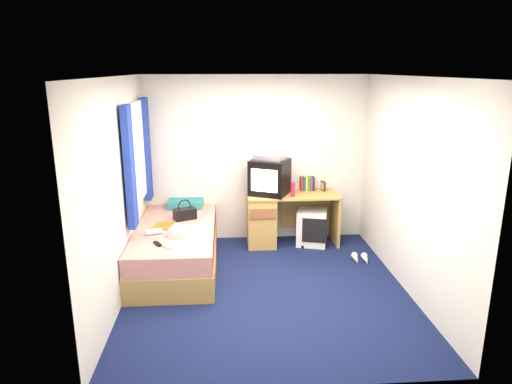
{
  "coord_description": "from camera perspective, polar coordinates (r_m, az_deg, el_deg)",
  "views": [
    {
      "loc": [
        -0.46,
        -4.79,
        2.49
      ],
      "look_at": [
        -0.08,
        0.7,
        0.98
      ],
      "focal_mm": 32.0,
      "sensor_mm": 36.0,
      "label": 1
    }
  ],
  "objects": [
    {
      "name": "picture_frame",
      "position": [
        6.72,
        8.39,
        0.75
      ],
      "size": [
        0.05,
        0.12,
        0.14
      ],
      "primitive_type": "cube",
      "rotation": [
        0.0,
        0.0,
        0.29
      ],
      "color": "#2F200F",
      "rests_on": "desk"
    },
    {
      "name": "colour_swatch_fan",
      "position": [
        5.26,
        -11.13,
        -6.69
      ],
      "size": [
        0.2,
        0.19,
        0.01
      ],
      "primitive_type": "cube",
      "rotation": [
        0.0,
        0.0,
        -0.75
      ],
      "color": "yellow",
      "rests_on": "bed"
    },
    {
      "name": "bed",
      "position": [
        5.95,
        -9.94,
        -6.84
      ],
      "size": [
        1.01,
        2.0,
        0.54
      ],
      "color": "tan",
      "rests_on": "ground"
    },
    {
      "name": "water_bottle",
      "position": [
        5.65,
        -12.65,
        -4.87
      ],
      "size": [
        0.21,
        0.13,
        0.07
      ],
      "primitive_type": "cylinder",
      "rotation": [
        0.0,
        1.57,
        0.33
      ],
      "color": "silver",
      "rests_on": "bed"
    },
    {
      "name": "vcr",
      "position": [
        6.38,
        1.75,
        4.4
      ],
      "size": [
        0.5,
        0.45,
        0.08
      ],
      "primitive_type": "cube",
      "rotation": [
        0.0,
        0.0,
        -0.51
      ],
      "color": "#BABABC",
      "rests_on": "crt_tv"
    },
    {
      "name": "crt_tv",
      "position": [
        6.43,
        1.72,
        1.89
      ],
      "size": [
        0.64,
        0.63,
        0.5
      ],
      "rotation": [
        0.0,
        0.0,
        -0.43
      ],
      "color": "black",
      "rests_on": "desk"
    },
    {
      "name": "desk",
      "position": [
        6.6,
        2.17,
        -3.11
      ],
      "size": [
        1.3,
        0.55,
        0.75
      ],
      "color": "tan",
      "rests_on": "ground"
    },
    {
      "name": "storage_cube",
      "position": [
        6.67,
        7.0,
        -4.35
      ],
      "size": [
        0.51,
        0.51,
        0.52
      ],
      "primitive_type": "cube",
      "rotation": [
        0.0,
        0.0,
        -0.26
      ],
      "color": "silver",
      "rests_on": "ground"
    },
    {
      "name": "towel",
      "position": [
        5.54,
        -9.11,
        -4.95
      ],
      "size": [
        0.36,
        0.33,
        0.09
      ],
      "primitive_type": "cube",
      "rotation": [
        0.0,
        0.0,
        -0.42
      ],
      "color": "white",
      "rests_on": "bed"
    },
    {
      "name": "window_assembly",
      "position": [
        5.89,
        -14.61,
        4.33
      ],
      "size": [
        0.11,
        1.42,
        1.4
      ],
      "color": "silver",
      "rests_on": "room_shell"
    },
    {
      "name": "ground",
      "position": [
        5.42,
        1.35,
        -12.05
      ],
      "size": [
        3.4,
        3.4,
        0.0
      ],
      "primitive_type": "plane",
      "color": "#0C1438",
      "rests_on": "ground"
    },
    {
      "name": "remote_control",
      "position": [
        5.34,
        -12.2,
        -6.36
      ],
      "size": [
        0.12,
        0.16,
        0.02
      ],
      "primitive_type": "cube",
      "rotation": [
        0.0,
        0.0,
        0.51
      ],
      "color": "black",
      "rests_on": "bed"
    },
    {
      "name": "aerosol_can",
      "position": [
        6.51,
        3.24,
        0.66
      ],
      "size": [
        0.06,
        0.06,
        0.19
      ],
      "primitive_type": "cylinder",
      "rotation": [
        0.0,
        0.0,
        0.07
      ],
      "color": "silver",
      "rests_on": "desk"
    },
    {
      "name": "pink_water_bottle",
      "position": [
        6.35,
        4.65,
        0.26
      ],
      "size": [
        0.06,
        0.06,
        0.2
      ],
      "primitive_type": "cylinder",
      "rotation": [
        0.0,
        0.0,
        0.02
      ],
      "color": "#F2224C",
      "rests_on": "desk"
    },
    {
      "name": "book_row",
      "position": [
        6.7,
        6.42,
        1.05
      ],
      "size": [
        0.2,
        0.13,
        0.2
      ],
      "color": "maroon",
      "rests_on": "desk"
    },
    {
      "name": "room_shell",
      "position": [
        4.92,
        1.45,
        3.14
      ],
      "size": [
        3.4,
        3.4,
        3.4
      ],
      "color": "white",
      "rests_on": "ground"
    },
    {
      "name": "handbag",
      "position": [
        6.13,
        -8.89,
        -2.66
      ],
      "size": [
        0.33,
        0.26,
        0.27
      ],
      "rotation": [
        0.0,
        0.0,
        0.41
      ],
      "color": "black",
      "rests_on": "bed"
    },
    {
      "name": "magazine",
      "position": [
        5.93,
        -11.57,
        -4.14
      ],
      "size": [
        0.26,
        0.31,
        0.01
      ],
      "primitive_type": "cube",
      "rotation": [
        0.0,
        0.0,
        -0.19
      ],
      "color": "gold",
      "rests_on": "bed"
    },
    {
      "name": "white_heels",
      "position": [
        6.26,
        12.92,
        -8.13
      ],
      "size": [
        0.24,
        0.25,
        0.09
      ],
      "color": "white",
      "rests_on": "ground"
    },
    {
      "name": "pillow",
      "position": [
        6.65,
        -8.8,
        -1.46
      ],
      "size": [
        0.51,
        0.34,
        0.11
      ],
      "primitive_type": "cube",
      "rotation": [
        0.0,
        0.0,
        -0.05
      ],
      "color": "#184C9C",
      "rests_on": "bed"
    }
  ]
}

